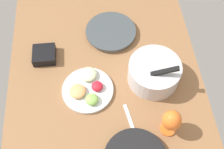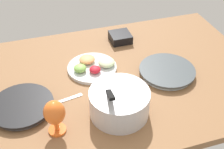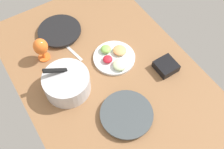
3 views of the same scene
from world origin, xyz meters
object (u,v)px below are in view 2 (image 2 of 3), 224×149
object	(u,v)px
dinner_plate_right	(22,106)
fruit_platter	(93,66)
hurricane_glass_orange	(55,114)
square_bowl_black	(120,37)
dinner_plate_left	(167,71)
mixing_bowl	(119,102)

from	to	relation	value
dinner_plate_right	fruit_platter	distance (cm)	43.41
hurricane_glass_orange	square_bowl_black	xyz separation A→B (cm)	(-48.44, -60.36, -7.54)
dinner_plate_left	fruit_platter	distance (cm)	40.01
dinner_plate_left	fruit_platter	size ratio (longest dim) A/B	1.11
dinner_plate_left	dinner_plate_right	world-z (taller)	same
mixing_bowl	hurricane_glass_orange	xyz separation A→B (cm)	(28.74, 2.41, 3.64)
fruit_platter	dinner_plate_right	bearing A→B (deg)	26.99
dinner_plate_left	square_bowl_black	bearing A→B (deg)	-70.70
dinner_plate_left	dinner_plate_right	distance (cm)	75.59
fruit_platter	square_bowl_black	xyz separation A→B (cm)	(-23.31, -22.83, 0.97)
square_bowl_black	mixing_bowl	bearing A→B (deg)	71.22
fruit_platter	hurricane_glass_orange	world-z (taller)	hurricane_glass_orange
dinner_plate_left	mixing_bowl	world-z (taller)	mixing_bowl
dinner_plate_right	square_bowl_black	xyz separation A→B (cm)	(-61.99, -42.54, 1.22)
dinner_plate_left	fruit_platter	xyz separation A→B (cm)	(36.80, -15.70, 0.24)
dinner_plate_left	hurricane_glass_orange	world-z (taller)	hurricane_glass_orange
mixing_bowl	hurricane_glass_orange	distance (cm)	29.07
dinner_plate_left	square_bowl_black	size ratio (longest dim) A/B	2.40
hurricane_glass_orange	dinner_plate_right	bearing A→B (deg)	-52.74
dinner_plate_left	mixing_bowl	distance (cm)	38.79
dinner_plate_right	square_bowl_black	size ratio (longest dim) A/B	2.37
dinner_plate_right	mixing_bowl	world-z (taller)	mixing_bowl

